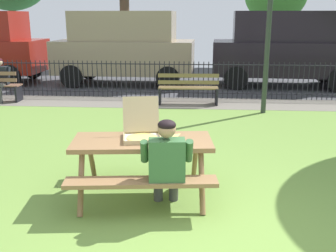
# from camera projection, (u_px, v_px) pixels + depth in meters

# --- Properties ---
(ground) EXTENTS (28.00, 11.70, 0.02)m
(ground) POSITION_uv_depth(u_px,v_px,m) (207.00, 178.00, 5.90)
(ground) COLOR olive
(cobblestone_walkway) EXTENTS (28.00, 1.40, 0.01)m
(cobblestone_walkway) POSITION_uv_depth(u_px,v_px,m) (203.00, 104.00, 10.84)
(cobblestone_walkway) COLOR slate
(street_asphalt) EXTENTS (28.00, 7.01, 0.01)m
(street_asphalt) POSITION_uv_depth(u_px,v_px,m) (202.00, 80.00, 14.88)
(street_asphalt) COLOR #424247
(picnic_table_foreground) EXTENTS (1.95, 1.66, 0.79)m
(picnic_table_foreground) POSITION_uv_depth(u_px,v_px,m) (142.00, 152.00, 5.18)
(picnic_table_foreground) COLOR olive
(picnic_table_foreground) RESTS_ON ground
(pizza_box_open) EXTENTS (0.58, 0.66, 0.50)m
(pizza_box_open) POSITION_uv_depth(u_px,v_px,m) (142.00, 131.00, 5.21)
(pizza_box_open) COLOR tan
(pizza_box_open) RESTS_ON picnic_table_foreground
(pizza_slice_on_table) EXTENTS (0.26, 0.28, 0.02)m
(pizza_slice_on_table) POSITION_uv_depth(u_px,v_px,m) (171.00, 136.00, 5.27)
(pizza_slice_on_table) COLOR #ECD764
(pizza_slice_on_table) RESTS_ON picnic_table_foreground
(adult_at_table) EXTENTS (0.63, 0.62, 1.19)m
(adult_at_table) POSITION_uv_depth(u_px,v_px,m) (167.00, 161.00, 4.69)
(adult_at_table) COLOR #434343
(adult_at_table) RESTS_ON ground
(iron_fence_streetside) EXTENTS (18.94, 0.03, 1.06)m
(iron_fence_streetside) POSITION_uv_depth(u_px,v_px,m) (203.00, 80.00, 11.37)
(iron_fence_streetside) COLOR black
(iron_fence_streetside) RESTS_ON ground
(park_bench_center) EXTENTS (1.61, 0.52, 0.85)m
(park_bench_center) POSITION_uv_depth(u_px,v_px,m) (188.00, 89.00, 10.62)
(park_bench_center) COLOR olive
(park_bench_center) RESTS_ON ground
(parked_car_center) EXTENTS (4.77, 2.21, 2.46)m
(parked_car_center) POSITION_uv_depth(u_px,v_px,m) (125.00, 46.00, 13.54)
(parked_car_center) COLOR gray
(parked_car_center) RESTS_ON ground
(parked_car_right) EXTENTS (4.80, 2.28, 2.46)m
(parked_car_right) POSITION_uv_depth(u_px,v_px,m) (285.00, 47.00, 13.15)
(parked_car_right) COLOR black
(parked_car_right) RESTS_ON ground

